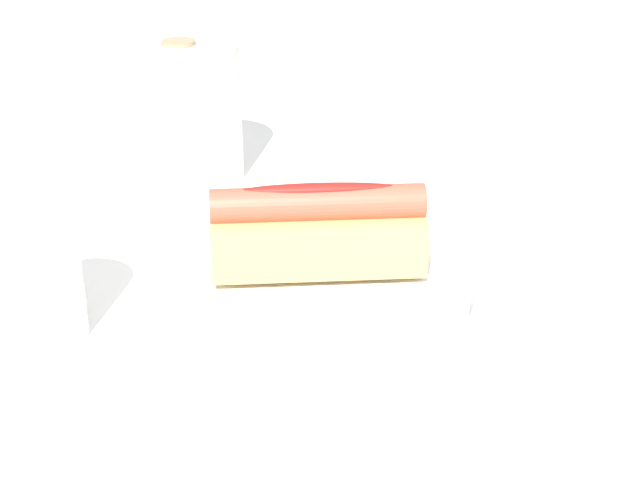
% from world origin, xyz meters
% --- Properties ---
extents(ground_plane, '(2.40, 2.40, 0.00)m').
position_xyz_m(ground_plane, '(0.00, 0.00, 0.00)').
color(ground_plane, white).
extents(serving_bowl, '(0.23, 0.23, 0.03)m').
position_xyz_m(serving_bowl, '(0.00, -0.02, 0.02)').
color(serving_bowl, white).
rests_on(serving_bowl, ground_plane).
extents(hotdog_front, '(0.16, 0.08, 0.06)m').
position_xyz_m(hotdog_front, '(0.00, -0.02, 0.06)').
color(hotdog_front, tan).
rests_on(hotdog_front, serving_bowl).
extents(water_glass, '(0.07, 0.07, 0.09)m').
position_xyz_m(water_glass, '(-0.20, -0.01, 0.04)').
color(water_glass, white).
rests_on(water_glass, ground_plane).
extents(paper_towel_roll, '(0.11, 0.11, 0.13)m').
position_xyz_m(paper_towel_roll, '(-0.05, 0.25, 0.07)').
color(paper_towel_roll, white).
rests_on(paper_towel_roll, ground_plane).
extents(napkin_box, '(0.11, 0.05, 0.15)m').
position_xyz_m(napkin_box, '(0.18, 0.11, 0.07)').
color(napkin_box, white).
rests_on(napkin_box, ground_plane).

